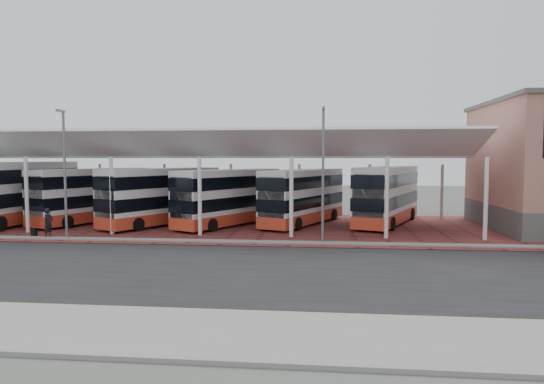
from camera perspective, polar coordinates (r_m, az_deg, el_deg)
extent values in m
plane|color=#494C47|center=(23.04, 0.93, -8.82)|extent=(140.00, 140.00, 0.00)
cube|color=black|center=(22.06, 0.70, -9.37)|extent=(120.00, 14.00, 0.02)
cube|color=brown|center=(35.74, 5.94, -4.20)|extent=(72.00, 16.00, 0.06)
cube|color=slate|center=(14.43, -2.28, -16.46)|extent=(120.00, 4.00, 0.14)
cube|color=slate|center=(29.08, 1.99, -5.99)|extent=(120.00, 0.80, 0.14)
cube|color=yellow|center=(16.31, -1.25, -14.18)|extent=(120.00, 0.12, 0.01)
cube|color=yellow|center=(16.60, -1.12, -13.85)|extent=(120.00, 0.12, 0.01)
cylinder|color=silver|center=(49.34, -25.85, 0.33)|extent=(0.26, 0.26, 4.60)
cylinder|color=silver|center=(36.84, -26.90, -0.35)|extent=(0.26, 0.26, 5.20)
cylinder|color=silver|center=(46.46, -19.54, 0.30)|extent=(0.26, 0.26, 4.60)
cylinder|color=silver|center=(33.97, -18.36, -0.45)|extent=(0.26, 0.26, 5.20)
cylinder|color=silver|center=(44.22, -12.50, 0.26)|extent=(0.26, 0.26, 4.60)
cylinder|color=silver|center=(31.98, -8.50, -0.55)|extent=(0.26, 0.26, 5.20)
cylinder|color=silver|center=(42.71, -4.84, 0.21)|extent=(0.26, 0.26, 4.60)
cylinder|color=silver|center=(31.04, 2.29, -0.65)|extent=(0.26, 0.26, 5.20)
cylinder|color=silver|center=(42.02, 3.23, 0.15)|extent=(0.26, 0.26, 4.60)
cylinder|color=silver|center=(31.25, 13.34, -0.72)|extent=(0.26, 0.26, 5.20)
cylinder|color=silver|center=(42.17, 11.40, 0.10)|extent=(0.26, 0.26, 4.60)
cylinder|color=silver|center=(32.58, 23.86, -0.77)|extent=(0.26, 0.26, 5.20)
cylinder|color=silver|center=(43.16, 19.35, 0.04)|extent=(0.26, 0.26, 4.60)
cube|color=white|center=(34.03, -7.64, 5.63)|extent=(37.00, 4.95, 1.95)
cube|color=white|center=(39.49, -5.73, 5.12)|extent=(37.00, 7.12, 1.43)
cylinder|color=slate|center=(32.82, -23.17, 1.73)|extent=(0.16, 0.16, 8.00)
cube|color=slate|center=(32.67, -23.63, 8.74)|extent=(0.15, 0.90, 0.15)
cylinder|color=slate|center=(28.70, 6.01, 1.76)|extent=(0.16, 0.16, 8.00)
cube|color=slate|center=(28.52, 6.07, 9.79)|extent=(0.15, 0.90, 0.15)
cube|color=silver|center=(41.99, -27.57, 0.08)|extent=(3.55, 11.70, 4.50)
cube|color=#C03B22|center=(42.14, -27.49, -2.41)|extent=(3.60, 11.74, 0.94)
cube|color=black|center=(42.02, -27.55, -0.56)|extent=(3.60, 11.74, 0.99)
cube|color=black|center=(41.93, -27.63, 1.72)|extent=(3.60, 11.74, 0.99)
cylinder|color=black|center=(38.49, -29.33, -3.27)|extent=(0.38, 1.07, 1.05)
cylinder|color=black|center=(45.86, -25.94, -2.07)|extent=(0.38, 1.07, 1.05)
cylinder|color=black|center=(44.36, -23.22, -2.19)|extent=(0.38, 1.07, 1.05)
cube|color=silver|center=(40.74, -20.35, -0.22)|extent=(6.25, 10.30, 4.00)
cube|color=#C03B22|center=(40.88, -20.29, -2.50)|extent=(6.30, 10.35, 0.84)
cube|color=black|center=(40.77, -20.34, -0.81)|extent=(6.30, 10.35, 0.88)
cube|color=black|center=(40.68, -20.39, 1.28)|extent=(6.30, 10.35, 0.88)
cube|color=black|center=(37.70, -26.25, -0.85)|extent=(1.95, 0.93, 3.35)
cylinder|color=black|center=(39.83, -24.98, -2.99)|extent=(0.61, 0.96, 0.93)
cylinder|color=black|center=(37.96, -22.94, -3.26)|extent=(0.61, 0.96, 0.93)
cylinder|color=black|center=(43.91, -18.00, -2.19)|extent=(0.61, 0.96, 0.93)
cylinder|color=black|center=(42.23, -15.87, -2.39)|extent=(0.61, 0.96, 0.93)
cube|color=silver|center=(37.74, -12.80, -0.34)|extent=(7.07, 10.21, 4.05)
cube|color=#C03B22|center=(37.90, -12.76, -2.83)|extent=(7.12, 10.26, 0.85)
cube|color=black|center=(37.78, -12.79, -0.98)|extent=(7.12, 10.26, 0.90)
cube|color=black|center=(37.68, -12.83, 1.30)|extent=(7.12, 10.26, 0.90)
cube|color=black|center=(34.51, -19.10, -1.02)|extent=(1.90, 1.11, 3.39)
cylinder|color=black|center=(36.70, -17.83, -3.36)|extent=(0.69, 0.95, 0.94)
cylinder|color=black|center=(34.88, -15.47, -3.70)|extent=(0.69, 0.95, 0.94)
cylinder|color=black|center=(41.04, -10.46, -2.48)|extent=(0.69, 0.95, 0.94)
cylinder|color=black|center=(39.41, -8.04, -2.72)|extent=(0.69, 0.95, 0.94)
cube|color=silver|center=(36.65, -5.06, -0.46)|extent=(6.89, 10.01, 3.96)
cube|color=#C03B22|center=(36.81, -5.04, -2.97)|extent=(6.94, 10.06, 0.83)
cube|color=black|center=(36.68, -5.06, -1.11)|extent=(6.94, 10.06, 0.88)
cube|color=black|center=(36.58, -5.07, 1.20)|extent=(6.94, 10.06, 0.88)
cube|color=black|center=(32.95, -10.64, -1.17)|extent=(1.86, 1.08, 3.32)
cylinder|color=black|center=(35.20, -9.87, -3.56)|extent=(0.67, 0.93, 0.92)
cylinder|color=black|center=(33.64, -7.06, -3.88)|extent=(0.67, 0.93, 0.92)
cylinder|color=black|center=(40.05, -3.35, -2.59)|extent=(0.67, 0.93, 0.92)
cylinder|color=black|center=(38.69, -0.66, -2.82)|extent=(0.67, 0.93, 0.92)
cube|color=silver|center=(37.22, 3.74, -0.39)|extent=(6.22, 10.19, 3.96)
cube|color=#C03B22|center=(37.38, 3.73, -2.85)|extent=(6.27, 10.24, 0.83)
cube|color=black|center=(37.25, 3.74, -1.03)|extent=(6.27, 10.24, 0.87)
cube|color=black|center=(37.15, 3.75, 1.24)|extent=(6.27, 10.24, 0.87)
cube|color=black|center=(32.81, -0.12, -1.13)|extent=(1.93, 0.93, 3.32)
cylinder|color=black|center=(35.09, -0.30, -3.52)|extent=(0.61, 0.95, 0.92)
cylinder|color=black|center=(34.01, 3.06, -3.77)|extent=(0.61, 0.95, 0.92)
cylinder|color=black|center=(40.79, 4.28, -2.48)|extent=(0.61, 0.95, 0.92)
cylinder|color=black|center=(39.86, 7.27, -2.65)|extent=(0.61, 0.95, 0.92)
cube|color=silver|center=(38.26, 13.44, -0.20)|extent=(6.16, 10.78, 4.16)
cube|color=#C03B22|center=(38.42, 13.40, -2.72)|extent=(6.21, 10.83, 0.87)
cube|color=black|center=(38.29, 13.43, -0.85)|extent=(6.21, 10.83, 0.92)
cube|color=black|center=(38.19, 13.46, 1.46)|extent=(6.21, 10.83, 0.92)
cube|color=black|center=(33.19, 11.23, -0.97)|extent=(2.06, 0.89, 3.48)
cylinder|color=black|center=(35.50, 10.16, -3.46)|extent=(0.61, 1.00, 0.97)
cylinder|color=black|center=(34.87, 13.96, -3.65)|extent=(0.61, 1.00, 0.97)
cylinder|color=black|center=(42.01, 12.92, -2.35)|extent=(0.61, 1.00, 0.97)
cylinder|color=black|center=(41.47, 16.16, -2.48)|extent=(0.61, 1.00, 0.97)
imported|color=black|center=(33.79, -24.82, -3.35)|extent=(0.56, 0.76, 1.89)
cube|color=black|center=(34.74, -26.19, -4.30)|extent=(0.33, 0.24, 0.57)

